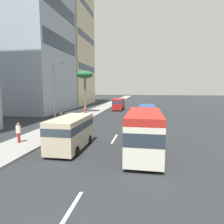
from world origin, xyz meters
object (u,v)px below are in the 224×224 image
object	(u,v)px
van_fifth	(119,104)
pedestrian_near_lamp	(18,132)
car_lead	(146,109)
street_lamp	(55,91)
pedestrian_mid_block	(61,119)
van_second	(147,113)
van_third	(71,131)
minibus_fourth	(144,132)
palm_tree	(85,76)
pedestrian_by_tree	(85,112)

from	to	relation	value
van_fifth	pedestrian_near_lamp	bearing A→B (deg)	-10.10
car_lead	van_fifth	world-z (taller)	van_fifth
car_lead	street_lamp	world-z (taller)	street_lamp
pedestrian_mid_block	van_second	bearing A→B (deg)	0.18
van_third	pedestrian_mid_block	world-z (taller)	van_third
pedestrian_mid_block	street_lamp	distance (m)	5.42
minibus_fourth	street_lamp	bearing A→B (deg)	65.75
van_fifth	car_lead	bearing A→B (deg)	57.29
pedestrian_near_lamp	minibus_fourth	bearing A→B (deg)	-14.48
van_second	pedestrian_near_lamp	world-z (taller)	van_second
minibus_fourth	pedestrian_near_lamp	xyz separation A→B (m)	(0.81, 10.37, -0.61)
palm_tree	pedestrian_mid_block	bearing A→B (deg)	-174.68
palm_tree	street_lamp	world-z (taller)	palm_tree
car_lead	pedestrian_mid_block	xyz separation A→B (m)	(-15.89, 9.90, 0.32)
minibus_fourth	pedestrian_mid_block	distance (m)	12.51
car_lead	palm_tree	distance (m)	12.98
pedestrian_by_tree	palm_tree	xyz separation A→B (m)	(5.90, 1.79, 5.86)
car_lead	minibus_fourth	world-z (taller)	minibus_fourth
minibus_fourth	van_fifth	bearing A→B (deg)	11.63
van_second	pedestrian_by_tree	world-z (taller)	van_second
car_lead	pedestrian_near_lamp	bearing A→B (deg)	155.32
van_fifth	pedestrian_by_tree	bearing A→B (deg)	-16.00
minibus_fourth	van_fifth	distance (m)	27.98
street_lamp	van_second	bearing A→B (deg)	-42.17
pedestrian_mid_block	palm_tree	world-z (taller)	palm_tree
minibus_fourth	pedestrian_mid_block	bearing A→B (deg)	51.37
minibus_fourth	pedestrian_by_tree	bearing A→B (deg)	31.45
car_lead	street_lamp	xyz separation A→B (m)	(-19.89, 8.57, 3.72)
van_third	minibus_fourth	world-z (taller)	minibus_fourth
pedestrian_near_lamp	pedestrian_mid_block	world-z (taller)	pedestrian_near_lamp
pedestrian_near_lamp	palm_tree	xyz separation A→B (m)	(20.11, 0.61, 5.78)
van_second	van_third	distance (m)	14.27
van_fifth	street_lamp	world-z (taller)	street_lamp
car_lead	minibus_fourth	xyz separation A→B (m)	(-23.69, 0.14, 0.93)
van_third	pedestrian_by_tree	world-z (taller)	van_third
van_fifth	minibus_fourth	bearing A→B (deg)	11.63
pedestrian_near_lamp	pedestrian_mid_block	bearing A→B (deg)	74.98
van_second	car_lead	bearing A→B (deg)	0.87
pedestrian_near_lamp	street_lamp	world-z (taller)	street_lamp
pedestrian_near_lamp	street_lamp	distance (m)	4.92
van_third	pedestrian_mid_block	size ratio (longest dim) A/B	3.10
van_second	minibus_fourth	size ratio (longest dim) A/B	0.82
van_third	street_lamp	bearing A→B (deg)	-139.81
car_lead	van_second	xyz separation A→B (m)	(-10.26, -0.16, 0.59)
van_second	palm_tree	world-z (taller)	palm_tree
van_third	pedestrian_near_lamp	xyz separation A→B (m)	(0.38, 4.79, -0.34)
pedestrian_near_lamp	van_third	bearing A→B (deg)	-14.59
pedestrian_near_lamp	street_lamp	size ratio (longest dim) A/B	0.24
van_second	palm_tree	xyz separation A→B (m)	(7.49, 11.28, 5.51)
van_third	pedestrian_by_tree	bearing A→B (deg)	-166.13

